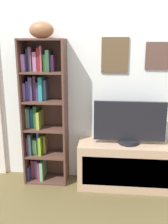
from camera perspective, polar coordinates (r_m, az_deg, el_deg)
name	(u,v)px	position (r m, az deg, el deg)	size (l,w,h in m)	color
back_wall	(89,76)	(2.86, 1.05, 8.20)	(4.80, 0.08, 2.45)	silver
bookshelf	(41,112)	(2.89, -9.61, -0.02)	(0.48, 0.28, 1.62)	brown
football	(41,30)	(2.75, -9.61, 17.82)	(0.26, 0.17, 0.17)	brown
tv_stand	(127,165)	(2.93, 9.79, -11.72)	(1.10, 0.36, 0.52)	tan
television	(129,123)	(2.75, 10.24, -2.51)	(0.76, 0.22, 0.47)	black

